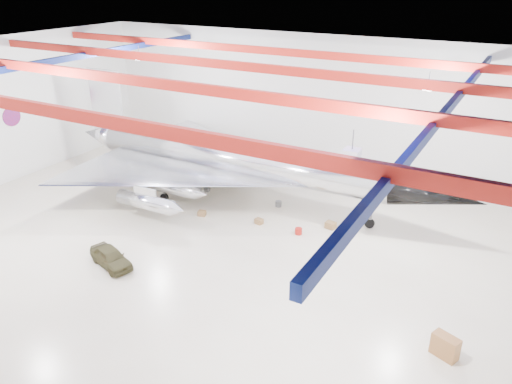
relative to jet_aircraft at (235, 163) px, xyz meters
The scene contains 14 objects.
floor 7.81m from the jet_aircraft, 68.68° to the right, with size 40.00×40.00×0.00m, color #BDAF97.
wall_back 9.04m from the jet_aircraft, 72.06° to the left, with size 40.00×40.00×0.00m, color silver.
ceiling 11.00m from the jet_aircraft, 68.68° to the right, with size 40.00×40.00×0.00m, color #0A0F38.
ceiling_structure 10.50m from the jet_aircraft, 68.68° to the right, with size 39.50×29.50×1.08m.
wall_roundel 18.08m from the jet_aircraft, 164.48° to the right, with size 1.50×1.50×0.10m, color #B21414.
jet_aircraft is the anchor object (origin of this frame).
jeep 11.53m from the jet_aircraft, 96.88° to the right, with size 1.29×3.21×1.09m, color #3B371D.
desk 19.17m from the jet_aircraft, 30.15° to the right, with size 1.15×0.58×1.05m, color brown.
crate_ply 4.41m from the jet_aircraft, 98.46° to the right, with size 0.51×0.41×0.36m, color olive.
parts_bin 8.26m from the jet_aircraft, ahead, with size 0.62×0.50×0.44m, color olive.
crate_small 3.69m from the jet_aircraft, behind, with size 0.40×0.32×0.28m, color #59595B.
tool_chest 7.32m from the jet_aircraft, 22.82° to the right, with size 0.46×0.46×0.41m, color #A51710.
oil_barrel 5.06m from the jet_aircraft, 37.63° to the right, with size 0.50×0.40×0.35m, color olive.
spares_box 4.25m from the jet_aircraft, ahead, with size 0.44×0.44×0.40m, color #59595B.
Camera 1 is at (14.99, -21.49, 15.33)m, focal length 35.00 mm.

